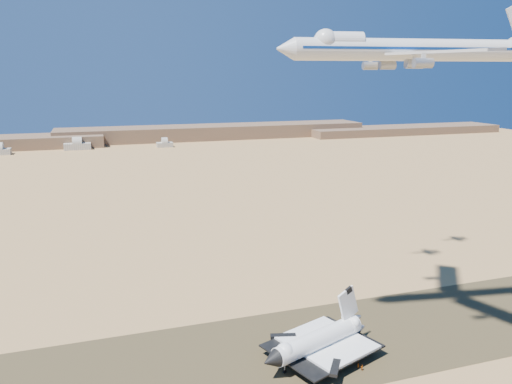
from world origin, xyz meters
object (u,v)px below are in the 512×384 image
object	(u,v)px
shuttle	(317,342)
crew_c	(358,359)
crew_a	(358,366)
carrier_747	(400,50)
crew_b	(362,367)
chase_jet_f	(409,47)
chase_jet_e	(368,46)

from	to	relation	value
shuttle	crew_c	size ratio (longest dim) A/B	22.20
crew_c	shuttle	bearing A→B (deg)	24.89
crew_a	carrier_747	bearing A→B (deg)	-66.10
crew_a	crew_b	world-z (taller)	crew_b
shuttle	chase_jet_f	bearing A→B (deg)	22.22
carrier_747	crew_a	xyz separation A→B (m)	(-16.82, -14.28, -90.53)
crew_c	crew_a	bearing A→B (deg)	113.00
crew_a	crew_c	bearing A→B (deg)	-45.65
crew_b	crew_a	bearing A→B (deg)	-18.45
carrier_747	crew_a	size ratio (longest dim) A/B	46.90
crew_a	crew_b	distance (m)	1.31
shuttle	crew_c	xyz separation A→B (m)	(10.99, -5.67, -4.35)
carrier_747	crew_c	xyz separation A→B (m)	(-14.99, -11.01, -90.47)
shuttle	chase_jet_f	xyz separation A→B (m)	(68.30, 62.09, 90.34)
chase_jet_f	crew_b	bearing A→B (deg)	-127.56
shuttle	chase_jet_f	world-z (taller)	chase_jet_f
crew_b	chase_jet_e	xyz separation A→B (m)	(31.58, 59.84, 94.12)
shuttle	crew_b	bearing A→B (deg)	-66.21
crew_b	chase_jet_e	distance (m)	115.92
crew_a	chase_jet_e	size ratio (longest dim) A/B	0.11
crew_c	chase_jet_e	size ratio (longest dim) A/B	0.12
shuttle	chase_jet_f	distance (m)	129.15
crew_b	shuttle	bearing A→B (deg)	0.17
carrier_747	chase_jet_e	world-z (taller)	carrier_747
shuttle	chase_jet_e	distance (m)	110.58
crew_a	chase_jet_f	distance (m)	132.36
crew_b	crew_c	size ratio (longest dim) A/B	0.95
carrier_747	chase_jet_f	distance (m)	70.91
crew_b	crew_c	distance (m)	4.62
carrier_747	chase_jet_e	distance (m)	47.09
carrier_747	crew_b	world-z (taller)	carrier_747
carrier_747	chase_jet_f	xyz separation A→B (m)	(42.32, 56.75, 4.21)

